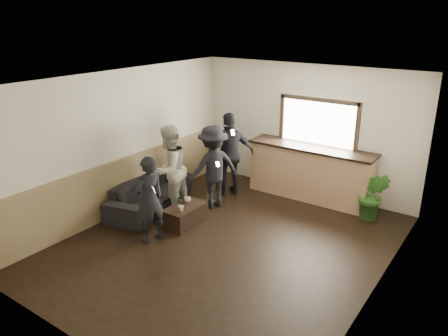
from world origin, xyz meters
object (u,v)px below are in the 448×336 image
Objects in this scene: coffee_table at (185,215)px; bar_counter at (310,169)px; sofa at (150,193)px; cup_b at (181,208)px; potted_plant at (373,196)px; person_a at (149,200)px; person_c at (213,167)px; person_b at (169,169)px; person_d at (230,154)px; cup_a at (187,200)px.

bar_counter is at bearing 61.76° from coffee_table.
cup_b is at bearing -121.41° from sofa.
person_a reaches higher than potted_plant.
coffee_table is 0.31m from cup_b.
potted_plant reaches higher than cup_b.
cup_b is 0.06× the size of person_c.
person_b reaches higher than coffee_table.
bar_counter reaches higher than cup_b.
bar_counter reaches higher than potted_plant.
person_c is at bearing -157.09° from potted_plant.
coffee_table is (1.09, -0.20, -0.13)m from sofa.
potted_plant is at bearing -75.78° from sofa.
person_c is (0.57, 0.67, -0.03)m from person_b.
person_b is 1.48m from person_d.
person_a is 2.54m from person_d.
person_c is (-2.88, -1.22, 0.35)m from potted_plant.
cup_a is at bearing -145.38° from potted_plant.
person_d reaches higher than cup_b.
potted_plant is (2.75, 2.39, 0.08)m from cup_b.
potted_plant is at bearing 113.25° from person_b.
person_a is at bearing -105.03° from cup_b.
potted_plant is (2.81, 2.20, 0.31)m from coffee_table.
person_a is 0.88× the size of person_b.
person_d reaches higher than person_c.
sofa reaches higher than cup_b.
sofa is at bearing -123.87° from person_a.
sofa is 1.21× the size of person_b.
bar_counter is 3.00m from person_b.
person_d is (0.93, 1.52, 0.60)m from sofa.
person_b is (-0.71, 0.50, 0.47)m from cup_b.
coffee_table is at bearing -142.02° from potted_plant.
person_c is at bearing 93.81° from coffee_table.
bar_counter is at bearing 64.63° from cup_b.
person_b is 0.97× the size of person_d.
potted_plant is 3.95m from person_b.
person_a is at bearing -90.27° from cup_a.
sofa is 1.26× the size of person_c.
potted_plant is 4.20m from person_a.
person_c is (-0.07, 0.98, 0.67)m from coffee_table.
bar_counter is at bearing 58.17° from cup_a.
person_b is at bearing 153.89° from coffee_table.
cup_a is 1.07m from person_a.
person_a is at bearing 26.97° from person_c.
person_d is at bearing 92.25° from cup_a.
cup_a is 0.08× the size of person_a.
bar_counter is 3.23× the size of coffee_table.
potted_plant is at bearing 147.74° from person_a.
cup_a is at bearing -103.36° from sofa.
bar_counter is 1.50m from potted_plant.
bar_counter reaches higher than sofa.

